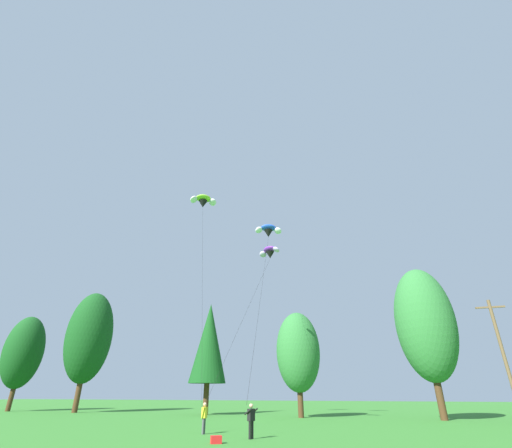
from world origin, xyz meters
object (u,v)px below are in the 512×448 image
Objects in this scene: utility_pole at (504,355)px; parafoil_kite_mid_blue_white at (268,231)px; kite_flyer_near at (204,415)px; parafoil_kite_high_purple at (270,252)px; parafoil_kite_far_lime_white at (203,201)px; picnic_cooler at (216,440)px; kite_flyer_mid at (251,418)px.

parafoil_kite_mid_blue_white reaches higher than utility_pole.
kite_flyer_near is at bearing -92.80° from parafoil_kite_mid_blue_white.
parafoil_kite_high_purple is 0.74× the size of parafoil_kite_mid_blue_white.
parafoil_kite_far_lime_white is at bearing 159.33° from parafoil_kite_high_purple.
utility_pole is at bearing 29.49° from kite_flyer_near.
parafoil_kite_mid_blue_white reaches higher than picnic_cooler.
kite_flyer_near is 15.78m from parafoil_kite_high_purple.
kite_flyer_mid is 0.09× the size of parafoil_kite_mid_blue_white.
parafoil_kite_far_lime_white is at bearing 120.41° from kite_flyer_near.
kite_flyer_near is 3.25× the size of picnic_cooler.
utility_pole is 0.50× the size of parafoil_kite_mid_blue_white.
parafoil_kite_mid_blue_white is 35.67× the size of picnic_cooler.
utility_pole reaches higher than kite_flyer_mid.
kite_flyer_mid is at bearing -82.88° from parafoil_kite_high_purple.
parafoil_kite_high_purple is at bearing 58.77° from picnic_cooler.
parafoil_kite_far_lime_white is (-27.10, 0.05, 18.29)m from utility_pole.
kite_flyer_near reaches higher than picnic_cooler.
parafoil_kite_mid_blue_white is (-2.77, 15.57, 18.34)m from kite_flyer_mid.
parafoil_kite_far_lime_white is at bearing 127.95° from kite_flyer_mid.
parafoil_kite_mid_blue_white is at bearing 87.20° from kite_flyer_near.
picnic_cooler is at bearing -116.06° from kite_flyer_mid.
utility_pole is 17.85× the size of picnic_cooler.
parafoil_kite_mid_blue_white is at bearing 172.74° from utility_pole.
utility_pole is 0.41× the size of parafoil_kite_far_lime_white.
parafoil_kite_high_purple is at bearing -75.11° from parafoil_kite_mid_blue_white.
parafoil_kite_high_purple reaches higher than utility_pole.
parafoil_kite_far_lime_white is (-9.02, 3.40, 8.87)m from parafoil_kite_high_purple.
kite_flyer_mid is at bearing -24.48° from kite_flyer_near.
kite_flyer_near is 0.09× the size of parafoil_kite_mid_blue_white.
kite_flyer_mid is 2.62m from picnic_cooler.
utility_pole reaches higher than picnic_cooler.
kite_flyer_near is 25.92m from parafoil_kite_far_lime_white.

